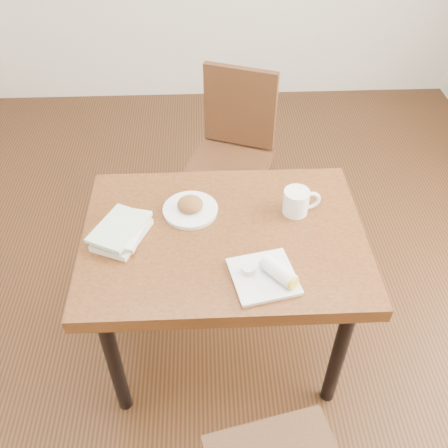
{
  "coord_description": "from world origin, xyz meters",
  "views": [
    {
      "loc": [
        -0.06,
        -1.4,
        2.11
      ],
      "look_at": [
        0.0,
        0.0,
        0.8
      ],
      "focal_mm": 40.0,
      "sensor_mm": 36.0,
      "label": 1
    }
  ],
  "objects_px": {
    "coffee_mug": "(297,201)",
    "plate_burrito": "(268,275)",
    "plate_scone": "(190,208)",
    "book_stack": "(122,231)",
    "chair_far": "(234,146)",
    "table": "(224,249)"
  },
  "relations": [
    {
      "from": "table",
      "to": "coffee_mug",
      "type": "xyz_separation_m",
      "value": [
        0.3,
        0.12,
        0.14
      ]
    },
    {
      "from": "plate_scone",
      "to": "chair_far",
      "type": "bearing_deg",
      "value": 73.68
    },
    {
      "from": "chair_far",
      "to": "coffee_mug",
      "type": "xyz_separation_m",
      "value": [
        0.21,
        -0.78,
        0.26
      ]
    },
    {
      "from": "chair_far",
      "to": "coffee_mug",
      "type": "height_order",
      "value": "chair_far"
    },
    {
      "from": "table",
      "to": "book_stack",
      "type": "xyz_separation_m",
      "value": [
        -0.39,
        -0.0,
        0.12
      ]
    },
    {
      "from": "coffee_mug",
      "to": "plate_burrito",
      "type": "xyz_separation_m",
      "value": [
        -0.16,
        -0.36,
        -0.03
      ]
    },
    {
      "from": "plate_scone",
      "to": "book_stack",
      "type": "relative_size",
      "value": 0.82
    },
    {
      "from": "plate_scone",
      "to": "book_stack",
      "type": "xyz_separation_m",
      "value": [
        -0.26,
        -0.13,
        0.01
      ]
    },
    {
      "from": "chair_far",
      "to": "coffee_mug",
      "type": "relative_size",
      "value": 6.14
    },
    {
      "from": "book_stack",
      "to": "plate_burrito",
      "type": "bearing_deg",
      "value": -24.09
    },
    {
      "from": "plate_scone",
      "to": "plate_burrito",
      "type": "distance_m",
      "value": 0.46
    },
    {
      "from": "chair_far",
      "to": "book_stack",
      "type": "relative_size",
      "value": 3.47
    },
    {
      "from": "plate_burrito",
      "to": "chair_far",
      "type": "bearing_deg",
      "value": 92.66
    },
    {
      "from": "chair_far",
      "to": "plate_burrito",
      "type": "bearing_deg",
      "value": -87.34
    },
    {
      "from": "plate_scone",
      "to": "book_stack",
      "type": "height_order",
      "value": "plate_scone"
    },
    {
      "from": "book_stack",
      "to": "plate_scone",
      "type": "bearing_deg",
      "value": 26.79
    },
    {
      "from": "chair_far",
      "to": "book_stack",
      "type": "xyz_separation_m",
      "value": [
        -0.49,
        -0.9,
        0.23
      ]
    },
    {
      "from": "plate_scone",
      "to": "book_stack",
      "type": "distance_m",
      "value": 0.29
    },
    {
      "from": "table",
      "to": "plate_burrito",
      "type": "xyz_separation_m",
      "value": [
        0.15,
        -0.24,
        0.11
      ]
    },
    {
      "from": "chair_far",
      "to": "plate_scone",
      "type": "bearing_deg",
      "value": -106.32
    },
    {
      "from": "coffee_mug",
      "to": "plate_burrito",
      "type": "bearing_deg",
      "value": -113.48
    },
    {
      "from": "table",
      "to": "plate_scone",
      "type": "distance_m",
      "value": 0.22
    }
  ]
}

